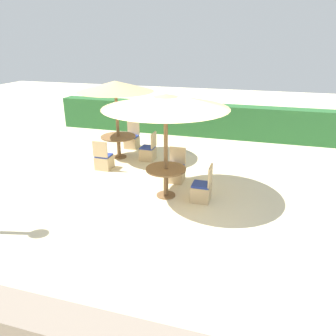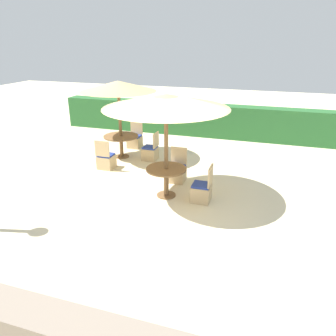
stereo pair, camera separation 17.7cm
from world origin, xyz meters
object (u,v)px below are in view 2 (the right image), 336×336
object	(u,v)px
parasol_back_left	(118,86)
round_table_back_left	(121,140)
patio_chair_center_north	(177,172)
patio_chair_back_left_north	(135,140)
parasol_center	(166,101)
round_table_center	(166,175)
patio_chair_back_left_east	(151,152)
patio_chair_center_east	(202,191)
patio_chair_back_left_south	(106,160)

from	to	relation	value
parasol_back_left	round_table_back_left	bearing A→B (deg)	90.00
patio_chair_center_north	patio_chair_back_left_north	xyz separation A→B (m)	(-2.32, 2.45, 0.00)
parasol_center	round_table_back_left	bearing A→B (deg)	135.11
round_table_center	parasol_back_left	distance (m)	3.74
patio_chair_center_north	patio_chair_back_left_east	xyz separation A→B (m)	(-1.31, 1.40, 0.00)
parasol_center	patio_chair_center_east	world-z (taller)	parasol_center
patio_chair_back_left_east	patio_chair_back_left_south	bearing A→B (deg)	137.98
round_table_center	patio_chair_back_left_north	xyz separation A→B (m)	(-2.32, 3.42, -0.32)
parasol_back_left	patio_chair_back_left_south	size ratio (longest dim) A/B	2.69
parasol_center	patio_chair_back_left_east	world-z (taller)	parasol_center
round_table_center	patio_chair_back_left_east	world-z (taller)	patio_chair_back_left_east
parasol_center	patio_chair_back_left_east	xyz separation A→B (m)	(-1.31, 2.37, -2.13)
round_table_center	patio_chair_back_left_south	world-z (taller)	patio_chair_back_left_south
patio_chair_center_east	round_table_back_left	bearing A→B (deg)	54.36
patio_chair_center_east	patio_chair_back_left_south	size ratio (longest dim) A/B	1.00
patio_chair_center_north	patio_chair_back_left_east	distance (m)	1.92
patio_chair_back_left_east	round_table_back_left	bearing A→B (deg)	92.40
round_table_center	round_table_back_left	bearing A→B (deg)	135.11
round_table_center	patio_chair_back_left_south	distance (m)	2.66
parasol_center	round_table_back_left	xyz separation A→B (m)	(-2.34, 2.33, -1.80)
patio_chair_center_east	patio_chair_back_left_east	xyz separation A→B (m)	(-2.23, 2.37, 0.00)
parasol_back_left	patio_chair_back_left_north	world-z (taller)	parasol_back_left
parasol_back_left	patio_chair_back_left_east	world-z (taller)	parasol_back_left
parasol_center	patio_chair_back_left_north	bearing A→B (deg)	124.15
parasol_center	round_table_center	size ratio (longest dim) A/B	2.95
round_table_center	patio_chair_back_left_north	world-z (taller)	patio_chair_back_left_north
patio_chair_center_north	parasol_back_left	distance (m)	3.40
patio_chair_center_east	patio_chair_back_left_east	bearing A→B (deg)	43.19
patio_chair_center_east	patio_chair_back_left_east	size ratio (longest dim) A/B	1.00
round_table_back_left	patio_chair_back_left_north	xyz separation A→B (m)	(0.01, 1.10, -0.33)
parasol_center	patio_chair_back_left_east	bearing A→B (deg)	119.00
patio_chair_back_left_south	round_table_center	bearing A→B (deg)	-27.77
patio_chair_back_left_south	parasol_center	bearing A→B (deg)	-27.77
round_table_back_left	patio_chair_back_left_south	xyz separation A→B (m)	(-0.00, -1.10, -0.33)
patio_chair_center_north	round_table_back_left	distance (m)	2.72
patio_chair_center_north	round_table_back_left	xyz separation A→B (m)	(-2.33, 1.36, 0.33)
patio_chair_back_left_south	patio_chair_center_north	bearing A→B (deg)	-6.40
patio_chair_back_left_south	parasol_back_left	bearing A→B (deg)	89.84
patio_chair_center_east	patio_chair_center_north	bearing A→B (deg)	43.38
patio_chair_back_left_east	parasol_center	bearing A→B (deg)	-151.00
parasol_center	patio_chair_center_north	size ratio (longest dim) A/B	3.18
round_table_back_left	round_table_center	bearing A→B (deg)	-44.89
parasol_center	parasol_back_left	xyz separation A→B (m)	(-2.34, 2.33, -0.06)
patio_chair_back_left_east	patio_chair_back_left_north	bearing A→B (deg)	43.74
round_table_center	patio_chair_back_left_east	distance (m)	2.73
parasol_back_left	patio_chair_center_east	bearing A→B (deg)	-35.64
patio_chair_center_east	patio_chair_back_left_north	xyz separation A→B (m)	(-3.24, 3.43, 0.00)
parasol_center	parasol_back_left	bearing A→B (deg)	135.11
parasol_center	round_table_back_left	size ratio (longest dim) A/B	2.59
parasol_back_left	patio_chair_center_north	bearing A→B (deg)	-30.21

